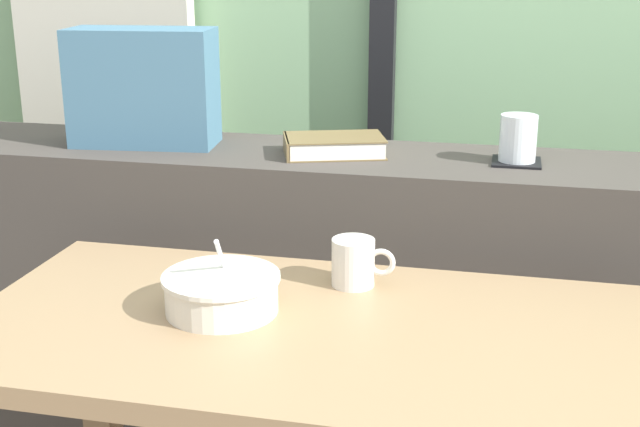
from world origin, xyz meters
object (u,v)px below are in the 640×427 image
at_px(soup_bowl, 222,293).
at_px(ceramic_mug, 354,262).
at_px(coaster_square, 516,162).
at_px(closed_book, 333,146).
at_px(juice_glass, 518,139).
at_px(breakfast_table, 317,398).
at_px(throw_pillow, 143,87).

relative_size(soup_bowl, ceramic_mug, 1.72).
xyz_separation_m(coaster_square, closed_book, (-0.39, -0.01, 0.02)).
bearing_deg(juice_glass, breakfast_table, -117.67).
relative_size(breakfast_table, throw_pillow, 3.54).
bearing_deg(closed_book, throw_pillow, 179.10).
bearing_deg(closed_book, coaster_square, 1.43).
height_order(breakfast_table, juice_glass, juice_glass).
height_order(coaster_square, ceramic_mug, coaster_square).
distance_m(coaster_square, closed_book, 0.39).
height_order(juice_glass, throw_pillow, throw_pillow).
relative_size(throw_pillow, soup_bowl, 1.65).
distance_m(closed_book, soup_bowl, 0.56).
height_order(breakfast_table, ceramic_mug, ceramic_mug).
xyz_separation_m(juice_glass, soup_bowl, (-0.46, -0.55, -0.16)).
height_order(breakfast_table, coaster_square, coaster_square).
xyz_separation_m(throw_pillow, soup_bowl, (0.36, -0.54, -0.24)).
distance_m(breakfast_table, ceramic_mug, 0.25).
relative_size(breakfast_table, closed_book, 4.63).
relative_size(coaster_square, ceramic_mug, 0.88).
distance_m(breakfast_table, coaster_square, 0.70).
relative_size(closed_book, ceramic_mug, 2.16).
distance_m(soup_bowl, ceramic_mug, 0.25).
xyz_separation_m(breakfast_table, closed_book, (-0.09, 0.56, 0.29)).
bearing_deg(ceramic_mug, throw_pillow, 145.22).
bearing_deg(soup_bowl, ceramic_mug, 39.71).
bearing_deg(closed_book, soup_bowl, -97.74).
bearing_deg(breakfast_table, juice_glass, 62.33).
height_order(breakfast_table, throw_pillow, throw_pillow).
xyz_separation_m(breakfast_table, coaster_square, (0.30, 0.57, 0.28)).
distance_m(closed_book, throw_pillow, 0.45).
relative_size(throw_pillow, ceramic_mug, 2.83).
relative_size(breakfast_table, soup_bowl, 5.84).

